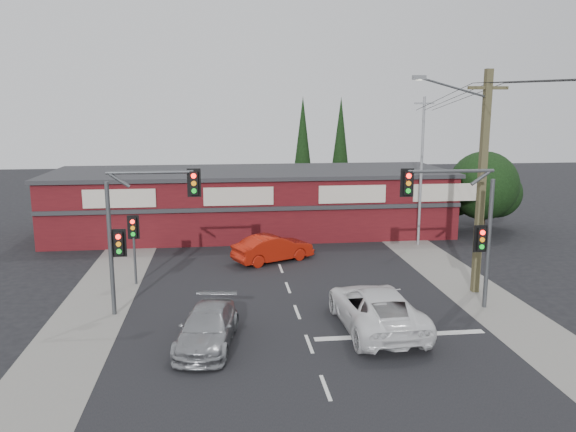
{
  "coord_description": "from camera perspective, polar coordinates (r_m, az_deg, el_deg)",
  "views": [
    {
      "loc": [
        -2.99,
        -20.57,
        8.39
      ],
      "look_at": [
        -0.19,
        3.0,
        3.77
      ],
      "focal_mm": 35.0,
      "sensor_mm": 36.0,
      "label": 1
    }
  ],
  "objects": [
    {
      "name": "shop_building",
      "position": [
        38.12,
        -3.7,
        1.55
      ],
      "size": [
        27.3,
        8.4,
        4.22
      ],
      "color": "#4A0E14",
      "rests_on": "ground"
    },
    {
      "name": "verge_left",
      "position": [
        27.46,
        -18.17,
        -7.32
      ],
      "size": [
        3.0,
        70.0,
        0.02
      ],
      "primitive_type": "cube",
      "color": "gray",
      "rests_on": "ground"
    },
    {
      "name": "conifer_far",
      "position": [
        47.71,
        5.35,
        7.47
      ],
      "size": [
        1.8,
        1.8,
        9.25
      ],
      "color": "#2D2116",
      "rests_on": "ground"
    },
    {
      "name": "silver_suv",
      "position": [
        20.58,
        -8.18,
        -11.15
      ],
      "size": [
        2.54,
        4.8,
        1.32
      ],
      "primitive_type": "imported",
      "rotation": [
        0.0,
        0.0,
        -0.16
      ],
      "color": "#96989B",
      "rests_on": "ground"
    },
    {
      "name": "traffic_mast_left",
      "position": [
        23.26,
        -15.15,
        -0.42
      ],
      "size": [
        3.77,
        0.27,
        5.97
      ],
      "color": "#47494C",
      "rests_on": "ground"
    },
    {
      "name": "white_suv",
      "position": [
        22.03,
        8.92,
        -9.21
      ],
      "size": [
        2.92,
        6.0,
        1.64
      ],
      "primitive_type": "imported",
      "rotation": [
        0.0,
        0.0,
        3.17
      ],
      "color": "white",
      "rests_on": "ground"
    },
    {
      "name": "ground",
      "position": [
        22.41,
        1.41,
        -10.97
      ],
      "size": [
        120.0,
        120.0,
        0.0
      ],
      "primitive_type": "plane",
      "color": "black",
      "rests_on": "ground"
    },
    {
      "name": "steel_pole",
      "position": [
        34.9,
        13.39,
        4.66
      ],
      "size": [
        1.2,
        0.16,
        9.0
      ],
      "color": "gray",
      "rests_on": "ground"
    },
    {
      "name": "red_sedan",
      "position": [
        30.96,
        -1.53,
        -3.29
      ],
      "size": [
        4.74,
        3.4,
        1.48
      ],
      "primitive_type": "imported",
      "rotation": [
        0.0,
        0.0,
        2.03
      ],
      "color": "#A9190A",
      "rests_on": "ground"
    },
    {
      "name": "verge_right",
      "position": [
        29.26,
        16.76,
        -6.11
      ],
      "size": [
        3.0,
        70.0,
        0.02
      ],
      "primitive_type": "cube",
      "color": "gray",
      "rests_on": "ground"
    },
    {
      "name": "road_strip",
      "position": [
        27.07,
        -0.11,
        -7.02
      ],
      "size": [
        14.0,
        70.0,
        0.01
      ],
      "primitive_type": "cube",
      "color": "black",
      "rests_on": "ground"
    },
    {
      "name": "traffic_mast_right",
      "position": [
        24.13,
        17.45,
        -0.11
      ],
      "size": [
        3.96,
        0.27,
        5.97
      ],
      "color": "#47494C",
      "rests_on": "ground"
    },
    {
      "name": "lane_dashes",
      "position": [
        22.17,
        1.5,
        -11.18
      ],
      "size": [
        0.12,
        37.09,
        0.01
      ],
      "color": "silver",
      "rests_on": "ground"
    },
    {
      "name": "pedestal_signal",
      "position": [
        27.56,
        -15.41,
        -1.92
      ],
      "size": [
        0.55,
        0.27,
        3.38
      ],
      "color": "#47494C",
      "rests_on": "ground"
    },
    {
      "name": "stop_line",
      "position": [
        21.81,
        11.32,
        -11.78
      ],
      "size": [
        6.5,
        0.35,
        0.01
      ],
      "primitive_type": "cube",
      "color": "silver",
      "rests_on": "ground"
    },
    {
      "name": "power_lines",
      "position": [
        21.43,
        26.14,
        11.66
      ],
      "size": [
        2.01,
        29.0,
        1.22
      ],
      "color": "black",
      "rests_on": "ground"
    },
    {
      "name": "tree_cluster",
      "position": [
        40.49,
        19.2,
        2.61
      ],
      "size": [
        5.9,
        5.1,
        5.5
      ],
      "color": "#2D2116",
      "rests_on": "ground"
    },
    {
      "name": "conifer_near",
      "position": [
        45.13,
        1.51,
        7.32
      ],
      "size": [
        1.8,
        1.8,
        9.25
      ],
      "color": "#2D2116",
      "rests_on": "ground"
    },
    {
      "name": "utility_pole",
      "position": [
        26.32,
        18.87,
        3.9
      ],
      "size": [
        4.38,
        0.59,
        10.0
      ],
      "color": "brown",
      "rests_on": "ground"
    }
  ]
}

